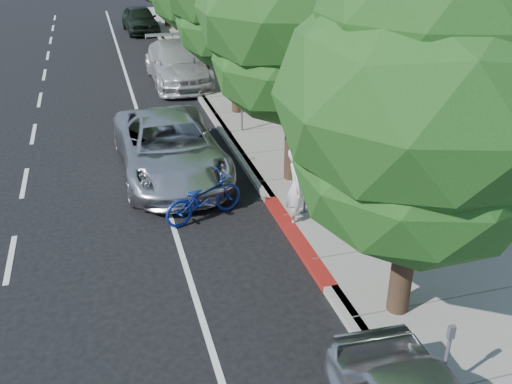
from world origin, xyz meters
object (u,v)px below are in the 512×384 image
object	(u,v)px
street_tree_0	(425,101)
dark_sedan	(177,70)
cyclist	(297,187)
dark_suv_far	(140,19)
bicycle	(204,198)
silver_suv	(169,147)
white_pickup	(177,64)
pedestrian	(271,84)
street_tree_1	(296,11)

from	to	relation	value
street_tree_0	dark_sedan	distance (m)	16.92
street_tree_0	cyclist	bearing A→B (deg)	99.83
dark_sedan	dark_suv_far	size ratio (longest dim) A/B	0.91
bicycle	dark_suv_far	world-z (taller)	dark_suv_far
silver_suv	dark_suv_far	world-z (taller)	silver_suv
cyclist	dark_suv_far	xyz separation A→B (m)	(-1.17, 25.31, -0.21)
dark_sedan	white_pickup	distance (m)	0.53
white_pickup	pedestrian	size ratio (longest dim) A/B	3.72
street_tree_0	pedestrian	bearing A→B (deg)	83.39
street_tree_1	bicycle	world-z (taller)	street_tree_1
street_tree_1	pedestrian	world-z (taller)	street_tree_1
silver_suv	pedestrian	distance (m)	6.81
pedestrian	bicycle	bearing A→B (deg)	51.07
street_tree_0	white_pickup	size ratio (longest dim) A/B	1.19
cyclist	dark_sedan	bearing A→B (deg)	23.62
bicycle	dark_sedan	size ratio (longest dim) A/B	0.51
street_tree_1	dark_sedan	world-z (taller)	street_tree_1
dark_suv_far	street_tree_0	bearing A→B (deg)	-89.83
bicycle	silver_suv	world-z (taller)	silver_suv
bicycle	dark_sedan	world-z (taller)	dark_sedan
cyclist	white_pickup	bearing A→B (deg)	23.11
street_tree_1	cyclist	xyz separation A→B (m)	(-0.65, -2.25, -3.59)
bicycle	white_pickup	size ratio (longest dim) A/B	0.37
dark_suv_far	silver_suv	bearing A→B (deg)	-96.81
street_tree_0	pedestrian	xyz separation A→B (m)	(1.45, 12.56, -3.20)
dark_suv_far	dark_sedan	bearing A→B (deg)	-91.89
cyclist	dark_suv_far	bearing A→B (deg)	22.51
dark_suv_far	pedestrian	xyz separation A→B (m)	(3.27, -16.50, 0.14)
dark_suv_far	pedestrian	distance (m)	16.82
street_tree_1	pedestrian	distance (m)	7.65
bicycle	pedestrian	world-z (taller)	pedestrian
dark_sedan	dark_suv_far	xyz separation A→B (m)	(-0.33, 12.56, 0.09)
silver_suv	white_pickup	size ratio (longest dim) A/B	1.02
cyclist	dark_suv_far	distance (m)	25.34
pedestrian	dark_suv_far	bearing A→B (deg)	-90.00
cyclist	pedestrian	distance (m)	9.06
street_tree_0	silver_suv	bearing A→B (deg)	112.46
street_tree_0	silver_suv	xyz separation A→B (m)	(-3.10, 7.50, -3.31)
street_tree_0	dark_sedan	size ratio (longest dim) A/B	1.65
dark_sedan	dark_suv_far	bearing A→B (deg)	95.67
silver_suv	white_pickup	bearing A→B (deg)	78.45
silver_suv	white_pickup	distance (m)	9.65
street_tree_0	white_pickup	xyz separation A→B (m)	(-1.40, 17.00, -3.29)
bicycle	white_pickup	xyz separation A→B (m)	(1.30, 12.35, 0.28)
street_tree_0	cyclist	distance (m)	4.93
street_tree_1	street_tree_0	bearing A→B (deg)	-90.00
street_tree_1	dark_suv_far	xyz separation A→B (m)	(-1.82, 23.06, -3.80)
silver_suv	pedestrian	world-z (taller)	pedestrian
cyclist	pedestrian	size ratio (longest dim) A/B	1.28
street_tree_1	dark_sedan	size ratio (longest dim) A/B	1.80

